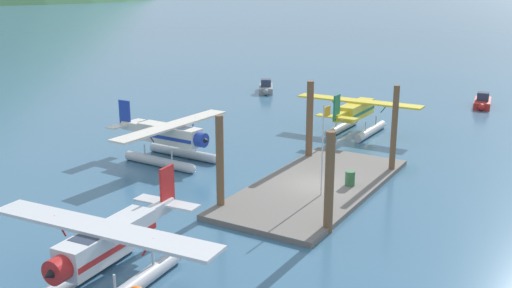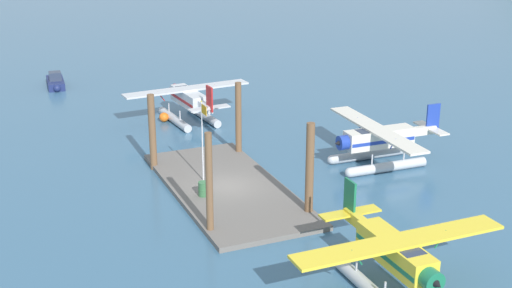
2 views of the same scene
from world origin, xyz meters
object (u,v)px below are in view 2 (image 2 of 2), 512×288
(mooring_buoy, at_px, (164,117))
(seaplane_silver_port_fwd, at_px, (188,102))
(seaplane_yellow_stbd_fwd, at_px, (395,259))
(fuel_drum, at_px, (203,189))
(seaplane_cream_bow_centre, at_px, (378,143))
(flagpole, at_px, (203,131))
(boat_navy_open_sw, at_px, (56,82))

(mooring_buoy, height_order, seaplane_silver_port_fwd, seaplane_silver_port_fwd)
(mooring_buoy, xyz_separation_m, seaplane_silver_port_fwd, (0.59, 1.92, 1.20))
(seaplane_silver_port_fwd, bearing_deg, seaplane_yellow_stbd_fwd, 1.07)
(fuel_drum, relative_size, seaplane_cream_bow_centre, 0.08)
(flagpole, distance_m, seaplane_yellow_stbd_fwd, 15.79)
(seaplane_yellow_stbd_fwd, bearing_deg, seaplane_silver_port_fwd, -178.93)
(flagpole, bearing_deg, seaplane_silver_port_fwd, 165.92)
(flagpole, bearing_deg, seaplane_cream_bow_centre, 84.04)
(mooring_buoy, distance_m, boat_navy_open_sw, 16.09)
(flagpole, height_order, seaplane_cream_bow_centre, flagpole)
(seaplane_yellow_stbd_fwd, relative_size, seaplane_cream_bow_centre, 1.00)
(seaplane_yellow_stbd_fwd, relative_size, seaplane_silver_port_fwd, 0.99)
(flagpole, bearing_deg, boat_navy_open_sw, -170.14)
(flagpole, xyz_separation_m, boat_navy_open_sw, (-28.63, -4.98, -3.08))
(fuel_drum, bearing_deg, seaplane_yellow_stbd_fwd, 19.70)
(flagpole, xyz_separation_m, seaplane_cream_bow_centre, (1.24, 11.86, -1.99))
(fuel_drum, bearing_deg, seaplane_cream_bow_centre, 94.18)
(fuel_drum, xyz_separation_m, seaplane_yellow_stbd_fwd, (13.02, 4.66, 0.84))
(seaplane_yellow_stbd_fwd, distance_m, boat_navy_open_sw, 44.71)
(flagpole, height_order, fuel_drum, flagpole)
(flagpole, distance_m, mooring_buoy, 14.29)
(flagpole, distance_m, seaplane_cream_bow_centre, 12.09)
(seaplane_cream_bow_centre, relative_size, boat_navy_open_sw, 2.14)
(seaplane_silver_port_fwd, relative_size, boat_navy_open_sw, 2.14)
(seaplane_silver_port_fwd, xyz_separation_m, seaplane_cream_bow_centre, (14.50, 8.54, 0.00))
(fuel_drum, distance_m, mooring_buoy, 16.18)
(seaplane_silver_port_fwd, xyz_separation_m, boat_navy_open_sw, (-15.36, -8.30, -1.09))
(seaplane_silver_port_fwd, bearing_deg, flagpole, -14.08)
(fuel_drum, relative_size, seaplane_yellow_stbd_fwd, 0.08)
(seaplane_cream_bow_centre, bearing_deg, seaplane_yellow_stbd_fwd, -29.86)
(flagpole, height_order, boat_navy_open_sw, flagpole)
(fuel_drum, xyz_separation_m, boat_navy_open_sw, (-30.79, -4.17, -0.25))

